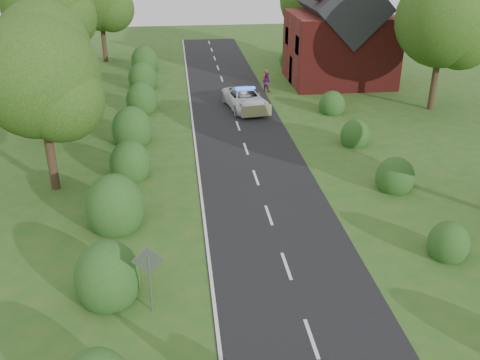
{
  "coord_description": "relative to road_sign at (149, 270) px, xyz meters",
  "views": [
    {
      "loc": [
        -3.77,
        -12.65,
        11.68
      ],
      "look_at": [
        -1.17,
        9.13,
        1.3
      ],
      "focal_mm": 40.0,
      "sensor_mm": 36.0,
      "label": 1
    }
  ],
  "objects": [
    {
      "name": "hedgerow_right",
      "position": [
        11.6,
        9.21,
        -1.1
      ],
      "size": [
        2.1,
        45.78,
        2.1
      ],
      "color": "#194717",
      "rests_on": "ground"
    },
    {
      "name": "house",
      "position": [
        14.49,
        28.0,
        2.13
      ],
      "size": [
        8.0,
        7.4,
        9.17
      ],
      "color": "maroon",
      "rests_on": "ground"
    },
    {
      "name": "pedestrian_red",
      "position": [
        8.21,
        26.62,
        -0.88
      ],
      "size": [
        0.67,
        0.62,
        1.55
      ],
      "primitive_type": "imported",
      "rotation": [
        0.0,
        0.0,
        3.72
      ],
      "color": "#B33322",
      "rests_on": "ground"
    },
    {
      "name": "police_van",
      "position": [
        5.93,
        21.55,
        -0.94
      ],
      "size": [
        3.17,
        5.46,
        1.57
      ],
      "rotation": [
        0.0,
        0.0,
        0.17
      ],
      "color": "white",
      "rests_on": "ground"
    },
    {
      "name": "tree_left_d",
      "position": [
        -5.23,
        37.85,
        3.98
      ],
      "size": [
        6.15,
        6.0,
        8.89
      ],
      "color": "#332316",
      "rests_on": "ground"
    },
    {
      "name": "ground",
      "position": [
        5.0,
        -2.0,
        -1.65
      ],
      "size": [
        120.0,
        120.0,
        0.0
      ],
      "primitive_type": "plane",
      "color": "#295D1F"
    },
    {
      "name": "tree_left_a",
      "position": [
        -4.75,
        9.86,
        3.69
      ],
      "size": [
        5.74,
        5.6,
        8.38
      ],
      "color": "#332316",
      "rests_on": "ground"
    },
    {
      "name": "road",
      "position": [
        5.0,
        13.0,
        -1.64
      ],
      "size": [
        6.0,
        70.0,
        0.02
      ],
      "primitive_type": "cube",
      "color": "black",
      "rests_on": "ground"
    },
    {
      "name": "road_sign",
      "position": [
        0.0,
        0.0,
        0.0
      ],
      "size": [
        1.06,
        0.08,
        2.53
      ],
      "color": "gray",
      "rests_on": "ground"
    },
    {
      "name": "tree_right_b",
      "position": [
        19.29,
        19.84,
        4.28
      ],
      "size": [
        6.56,
        6.4,
        9.4
      ],
      "color": "#332316",
      "rests_on": "ground"
    },
    {
      "name": "road_markings",
      "position": [
        3.4,
        10.93,
        -1.63
      ],
      "size": [
        4.96,
        70.0,
        0.01
      ],
      "color": "white",
      "rests_on": "road"
    },
    {
      "name": "tree_right_c",
      "position": [
        14.27,
        35.85,
        3.69
      ],
      "size": [
        6.15,
        6.0,
        8.58
      ],
      "color": "#332316",
      "rests_on": "ground"
    },
    {
      "name": "hedgerow_left",
      "position": [
        -1.51,
        9.69,
        -0.91
      ],
      "size": [
        2.75,
        50.41,
        3.0
      ],
      "color": "#194717",
      "rests_on": "ground"
    },
    {
      "name": "tree_left_c",
      "position": [
        -7.7,
        27.83,
        4.88
      ],
      "size": [
        6.97,
        6.8,
        10.22
      ],
      "color": "#332316",
      "rests_on": "ground"
    },
    {
      "name": "pedestrian_purple",
      "position": [
        8.12,
        25.73,
        -0.89
      ],
      "size": [
        0.94,
        0.89,
        1.54
      ],
      "primitive_type": "imported",
      "rotation": [
        0.0,
        0.0,
        2.58
      ],
      "color": "#512154",
      "rests_on": "ground"
    },
    {
      "name": "tree_left_b",
      "position": [
        -6.25,
        17.86,
        3.39
      ],
      "size": [
        5.74,
        5.6,
        8.07
      ],
      "color": "#332316",
      "rests_on": "ground"
    }
  ]
}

